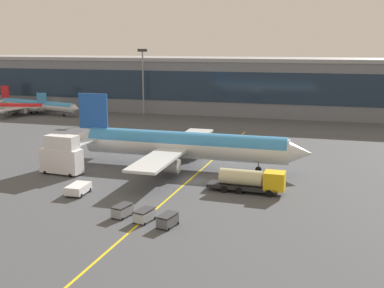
{
  "coord_description": "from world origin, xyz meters",
  "views": [
    {
      "loc": [
        17.78,
        -65.57,
        20.51
      ],
      "look_at": [
        -1.79,
        5.4,
        4.5
      ],
      "focal_mm": 43.63,
      "sensor_mm": 36.0,
      "label": 1
    }
  ],
  "objects": [
    {
      "name": "ground_plane",
      "position": [
        0.0,
        0.0,
        0.0
      ],
      "size": [
        700.0,
        700.0,
        0.0
      ],
      "primitive_type": "plane",
      "color": "#47494F"
    },
    {
      "name": "fuel_tanker",
      "position": [
        9.17,
        -3.28,
        1.75
      ],
      "size": [
        10.89,
        2.99,
        3.25
      ],
      "color": "#232326",
      "rests_on": "ground_plane"
    },
    {
      "name": "pushback_tug",
      "position": [
        -13.73,
        -10.51,
        0.85
      ],
      "size": [
        2.4,
        3.86,
        1.4
      ],
      "color": "white",
      "rests_on": "ground_plane"
    },
    {
      "name": "baggage_cart_2",
      "position": [
        1.83,
        -18.16,
        0.78
      ],
      "size": [
        2.15,
        2.94,
        1.48
      ],
      "color": "#595B60",
      "rests_on": "ground_plane"
    },
    {
      "name": "commuter_jet_near",
      "position": [
        -62.52,
        53.92,
        2.64
      ],
      "size": [
        32.75,
        26.44,
        7.68
      ],
      "color": "silver",
      "rests_on": "ground_plane"
    },
    {
      "name": "commuter_jet_far",
      "position": [
        -68.72,
        50.09,
        2.24
      ],
      "size": [
        23.66,
        18.96,
        6.47
      ],
      "color": "#B2B7BC",
      "rests_on": "ground_plane"
    },
    {
      "name": "baggage_cart_1",
      "position": [
        -1.28,
        -17.41,
        0.78
      ],
      "size": [
        2.15,
        2.94,
        1.48
      ],
      "color": "#B2B7BC",
      "rests_on": "ground_plane"
    },
    {
      "name": "catering_lift",
      "position": [
        -21.26,
        -1.88,
        3.07
      ],
      "size": [
        7.01,
        3.13,
        6.3
      ],
      "color": "white",
      "rests_on": "ground_plane"
    },
    {
      "name": "main_airliner",
      "position": [
        -3.85,
        7.41,
        3.83
      ],
      "size": [
        42.14,
        33.14,
        11.93
      ],
      "color": "silver",
      "rests_on": "ground_plane"
    },
    {
      "name": "apron_light_mast_0",
      "position": [
        -31.6,
        60.52,
        11.31
      ],
      "size": [
        2.8,
        0.5,
        18.84
      ],
      "color": "gray",
      "rests_on": "ground_plane"
    },
    {
      "name": "baggage_cart_0",
      "position": [
        -4.4,
        -16.66,
        0.78
      ],
      "size": [
        2.15,
        2.94,
        1.48
      ],
      "color": "gray",
      "rests_on": "ground_plane"
    },
    {
      "name": "apron_lead_in_line",
      "position": [
        -0.7,
        2.0,
        0.0
      ],
      "size": [
        3.98,
        79.93,
        0.01
      ],
      "primitive_type": "cube",
      "rotation": [
        0.0,
        0.0,
        -0.05
      ],
      "color": "yellow",
      "rests_on": "ground_plane"
    },
    {
      "name": "terminal_building",
      "position": [
        15.62,
        72.48,
        8.14
      ],
      "size": [
        214.88,
        19.96,
        16.23
      ],
      "color": "slate",
      "rests_on": "ground_plane"
    }
  ]
}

